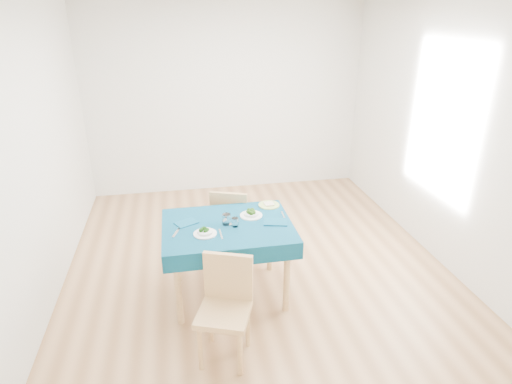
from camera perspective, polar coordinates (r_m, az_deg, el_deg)
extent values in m
cube|color=olive|center=(4.77, 0.00, -9.54)|extent=(4.00, 4.50, 0.02)
cube|color=silver|center=(6.36, -3.94, 12.05)|extent=(4.00, 0.02, 2.70)
cube|color=silver|center=(2.22, 11.31, -10.59)|extent=(4.00, 0.02, 2.70)
cube|color=silver|center=(4.31, -27.20, 4.13)|extent=(0.02, 4.50, 2.70)
cube|color=silver|center=(4.97, 23.48, 7.05)|extent=(0.02, 4.50, 2.70)
cube|color=#073B55|center=(4.11, -3.68, -9.08)|extent=(1.17, 0.89, 0.76)
cube|color=tan|center=(3.37, -4.34, -15.07)|extent=(0.51, 0.54, 0.97)
cube|color=tan|center=(4.66, -3.13, -3.36)|extent=(0.52, 0.54, 0.98)
cube|color=silver|center=(3.84, -10.61, -5.37)|extent=(0.08, 0.16, 0.00)
cube|color=silver|center=(3.77, -4.72, -5.61)|extent=(0.02, 0.19, 0.00)
cube|color=silver|center=(3.99, -3.65, -3.80)|extent=(0.03, 0.20, 0.00)
cube|color=silver|center=(4.08, 3.69, -3.17)|extent=(0.02, 0.19, 0.00)
cube|color=navy|center=(3.98, -9.28, -4.09)|extent=(0.23, 0.21, 0.01)
cube|color=navy|center=(3.95, 2.61, -4.02)|extent=(0.24, 0.20, 0.01)
cylinder|color=white|center=(3.91, -3.95, -3.63)|extent=(0.08, 0.08, 0.10)
cylinder|color=white|center=(3.87, -2.83, -4.04)|extent=(0.06, 0.06, 0.08)
cylinder|color=#A5C660|center=(4.29, 1.74, -1.74)|extent=(0.21, 0.21, 0.01)
cube|color=beige|center=(4.28, 1.75, -1.59)|extent=(0.10, 0.10, 0.01)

